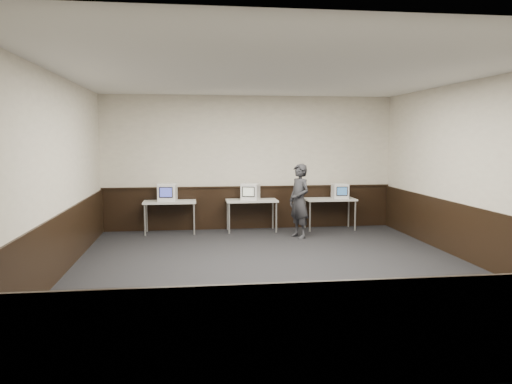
# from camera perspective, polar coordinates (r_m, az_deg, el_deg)

# --- Properties ---
(floor) EXTENTS (8.00, 8.00, 0.00)m
(floor) POSITION_cam_1_polar(r_m,az_deg,el_deg) (8.36, 2.52, -9.02)
(floor) COLOR black
(floor) RESTS_ON ground
(ceiling) EXTENTS (8.00, 8.00, 0.00)m
(ceiling) POSITION_cam_1_polar(r_m,az_deg,el_deg) (8.13, 2.63, 13.29)
(ceiling) COLOR white
(ceiling) RESTS_ON back_wall
(back_wall) EXTENTS (7.00, 0.00, 7.00)m
(back_wall) POSITION_cam_1_polar(r_m,az_deg,el_deg) (12.04, -0.75, 3.36)
(back_wall) COLOR beige
(back_wall) RESTS_ON ground
(front_wall) EXTENTS (7.00, 0.00, 7.00)m
(front_wall) POSITION_cam_1_polar(r_m,az_deg,el_deg) (4.23, 12.04, -2.00)
(front_wall) COLOR beige
(front_wall) RESTS_ON ground
(left_wall) EXTENTS (0.00, 8.00, 8.00)m
(left_wall) POSITION_cam_1_polar(r_m,az_deg,el_deg) (8.24, -22.16, 1.60)
(left_wall) COLOR beige
(left_wall) RESTS_ON ground
(right_wall) EXTENTS (0.00, 8.00, 8.00)m
(right_wall) POSITION_cam_1_polar(r_m,az_deg,el_deg) (9.36, 24.19, 2.01)
(right_wall) COLOR beige
(right_wall) RESTS_ON ground
(wainscot_back) EXTENTS (6.98, 0.04, 1.00)m
(wainscot_back) POSITION_cam_1_polar(r_m,az_deg,el_deg) (12.13, -0.73, -1.84)
(wainscot_back) COLOR black
(wainscot_back) RESTS_ON back_wall
(wainscot_front) EXTENTS (6.98, 0.04, 1.00)m
(wainscot_front) POSITION_cam_1_polar(r_m,az_deg,el_deg) (4.54, 11.63, -15.85)
(wainscot_front) COLOR black
(wainscot_front) RESTS_ON front_wall
(wainscot_left) EXTENTS (0.04, 7.98, 1.00)m
(wainscot_left) POSITION_cam_1_polar(r_m,az_deg,el_deg) (8.39, -21.72, -5.91)
(wainscot_left) COLOR black
(wainscot_left) RESTS_ON left_wall
(wainscot_right) EXTENTS (0.04, 7.98, 1.00)m
(wainscot_right) POSITION_cam_1_polar(r_m,az_deg,el_deg) (9.48, 23.80, -4.63)
(wainscot_right) COLOR black
(wainscot_right) RESTS_ON right_wall
(wainscot_rail) EXTENTS (6.98, 0.06, 0.04)m
(wainscot_rail) POSITION_cam_1_polar(r_m,az_deg,el_deg) (12.05, -0.72, 0.59)
(wainscot_rail) COLOR black
(wainscot_rail) RESTS_ON wainscot_back
(desk_left) EXTENTS (1.20, 0.60, 0.75)m
(desk_left) POSITION_cam_1_polar(r_m,az_deg,el_deg) (11.66, -9.83, -1.37)
(desk_left) COLOR beige
(desk_left) RESTS_ON ground
(desk_center) EXTENTS (1.20, 0.60, 0.75)m
(desk_center) POSITION_cam_1_polar(r_m,az_deg,el_deg) (11.73, -0.51, -1.24)
(desk_center) COLOR beige
(desk_center) RESTS_ON ground
(desk_right) EXTENTS (1.20, 0.60, 0.75)m
(desk_right) POSITION_cam_1_polar(r_m,az_deg,el_deg) (12.11, 8.45, -1.07)
(desk_right) COLOR beige
(desk_right) RESTS_ON ground
(emac_left) EXTENTS (0.45, 0.48, 0.41)m
(emac_left) POSITION_cam_1_polar(r_m,az_deg,el_deg) (11.63, -10.09, -0.03)
(emac_left) COLOR white
(emac_left) RESTS_ON desk_left
(emac_center) EXTENTS (0.50, 0.52, 0.39)m
(emac_center) POSITION_cam_1_polar(r_m,az_deg,el_deg) (11.67, -0.64, 0.04)
(emac_center) COLOR white
(emac_center) RESTS_ON desk_center
(emac_right) EXTENTS (0.37, 0.40, 0.36)m
(emac_right) POSITION_cam_1_polar(r_m,az_deg,el_deg) (12.10, 9.58, 0.10)
(emac_right) COLOR white
(emac_right) RESTS_ON desk_right
(person) EXTENTS (0.60, 0.70, 1.63)m
(person) POSITION_cam_1_polar(r_m,az_deg,el_deg) (10.99, 4.97, -1.03)
(person) COLOR #26262C
(person) RESTS_ON ground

